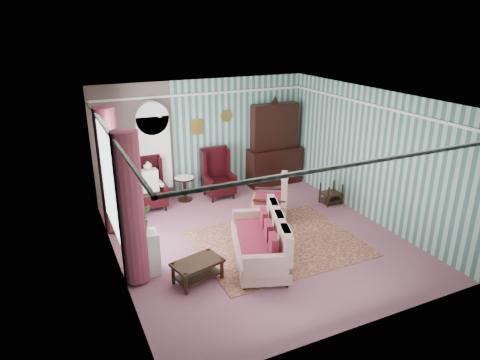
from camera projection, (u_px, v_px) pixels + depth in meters
name	position (u px, v px, depth m)	size (l,w,h in m)	color
floor	(257.00, 240.00, 8.77)	(6.00, 6.00, 0.00)	#824B5A
room_shell	(225.00, 147.00, 7.98)	(5.53, 6.02, 2.91)	#36635C
bookcase	(154.00, 158.00, 10.27)	(0.80, 0.28, 2.24)	silver
dresser_hutch	(275.00, 142.00, 11.42)	(1.50, 0.56, 2.36)	black
wingback_left	(149.00, 184.00, 10.01)	(0.76, 0.80, 1.25)	black
wingback_right	(219.00, 174.00, 10.70)	(0.76, 0.80, 1.25)	black
seated_woman	(149.00, 186.00, 10.02)	(0.44, 0.40, 1.18)	white
round_side_table	(185.00, 189.00, 10.60)	(0.50, 0.50, 0.60)	black
nest_table	(331.00, 193.00, 10.42)	(0.45, 0.38, 0.54)	black
plant_stand	(143.00, 254.00, 7.43)	(0.55, 0.35, 0.80)	white
rug	(277.00, 243.00, 8.64)	(3.20, 2.60, 0.01)	#4C1F19
sofa	(259.00, 236.00, 7.79)	(1.94, 1.09, 1.07)	#B5A98C
floral_armchair	(269.00, 200.00, 9.57)	(0.85, 0.75, 0.89)	#BEAF93
coffee_table	(198.00, 271.00, 7.31)	(0.83, 0.50, 0.39)	black
potted_plant_a	(136.00, 226.00, 7.07)	(0.42, 0.36, 0.46)	#22551A
potted_plant_b	(144.00, 217.00, 7.37)	(0.26, 0.21, 0.48)	#1D4816
potted_plant_c	(138.00, 222.00, 7.25)	(0.24, 0.24, 0.42)	#2C581B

